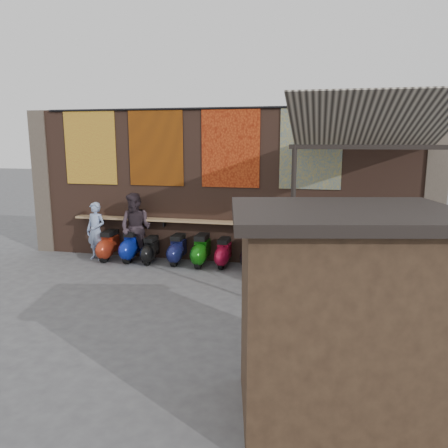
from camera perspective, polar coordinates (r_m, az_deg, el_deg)
name	(u,v)px	position (r m, az deg, el deg)	size (l,w,h in m)	color
ground	(192,293)	(9.42, -4.14, -8.95)	(70.00, 70.00, 0.00)	#474749
brick_wall	(221,186)	(11.53, -0.42, 4.97)	(10.00, 0.40, 4.00)	brown
pier_left	(46,182)	(13.67, -22.26, 5.09)	(0.50, 0.50, 4.00)	#4C4238
pier_right	(434,191)	(11.54, 25.69, 3.89)	(0.50, 0.50, 4.00)	#4C4238
eating_counter	(218,222)	(11.31, -0.83, 0.23)	(8.00, 0.32, 0.05)	#9E7A51
shelf_box	(260,219)	(11.05, 4.71, 0.71)	(0.60, 0.33, 0.24)	white
tapestry_redgold	(90,147)	(12.58, -17.08, 9.55)	(1.50, 0.02, 2.00)	#9A3416
tapestry_sun	(156,148)	(11.77, -8.89, 9.84)	(1.50, 0.02, 2.00)	#C3570B
tapestry_orange	(230,148)	(11.19, 0.84, 9.91)	(1.50, 0.02, 2.00)	#B64116
tapestry_multi	(311,148)	(10.96, 11.28, 9.69)	(1.50, 0.02, 2.00)	#27528F
hang_rail	(219,108)	(11.27, -0.70, 14.91)	(0.06, 0.06, 9.50)	black
scooter_stool_0	(109,246)	(12.17, -14.83, -2.77)	(0.37, 0.83, 0.79)	#9A2A14
scooter_stool_1	(131,246)	(11.93, -12.00, -2.84)	(0.39, 0.86, 0.82)	navy
scooter_stool_2	(150,250)	(11.65, -9.59, -3.39)	(0.33, 0.73, 0.69)	black
scooter_stool_3	(177,250)	(11.45, -6.12, -3.36)	(0.36, 0.81, 0.77)	#121644
scooter_stool_4	(201,251)	(11.22, -3.00, -3.50)	(0.39, 0.86, 0.81)	#105A0C
scooter_stool_5	(223,253)	(11.14, -0.07, -3.80)	(0.35, 0.77, 0.73)	#A30C2D
scooter_stool_6	(250,254)	(10.96, 3.37, -3.94)	(0.37, 0.82, 0.78)	black
scooter_stool_7	(273,256)	(10.89, 6.45, -4.16)	(0.36, 0.79, 0.75)	maroon
scooter_stool_8	(299,257)	(10.89, 9.80, -4.26)	(0.35, 0.79, 0.75)	navy
scooter_stool_9	(330,258)	(10.88, 13.70, -4.32)	(0.37, 0.83, 0.79)	#186145
scooter_stool_10	(357,258)	(10.92, 17.00, -4.30)	(0.40, 0.89, 0.84)	#0D4427
diner_left	(96,231)	(12.25, -16.38, -0.89)	(0.57, 0.37, 1.56)	#8DA2CD
diner_right	(136,228)	(11.72, -11.45, -0.50)	(0.90, 0.70, 1.84)	#342830
shopper_navy	(313,252)	(9.16, 11.61, -3.62)	(1.09, 0.46, 1.87)	black
shopper_grey	(441,265)	(9.39, 26.51, -4.85)	(1.07, 0.62, 1.66)	#535458
shopper_tan	(261,245)	(9.96, 4.85, -2.76)	(0.83, 0.54, 1.69)	#8A8058
market_stall	(340,322)	(5.22, 14.93, -12.25)	(2.18, 1.63, 2.36)	black
stall_roof	(346,214)	(4.87, 15.65, 1.28)	(2.44, 1.88, 0.12)	black
stall_sign	(326,257)	(5.82, 13.14, -4.19)	(1.20, 0.04, 0.50)	gold
stall_shelf	(323,318)	(6.09, 12.79, -11.92)	(1.81, 0.10, 0.06)	#473321
awning_canvas	(371,122)	(9.43, 18.63, 12.51)	(3.20, 3.40, 0.03)	beige
awning_ledger	(365,107)	(11.03, 17.91, 14.33)	(3.30, 0.08, 0.12)	#33261C
awning_header	(378,147)	(7.93, 19.51, 9.46)	(3.00, 0.08, 0.08)	black
awning_post_left	(292,232)	(8.06, 8.89, -1.00)	(0.09, 0.09, 3.10)	black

